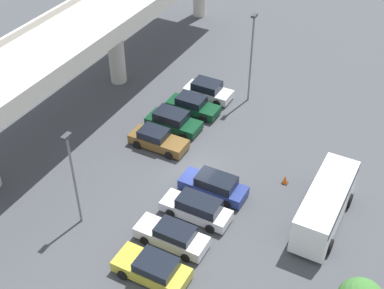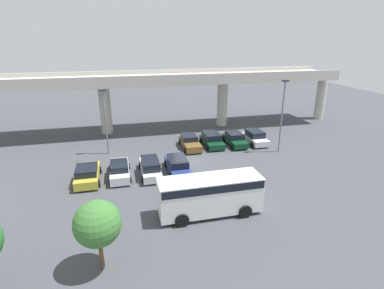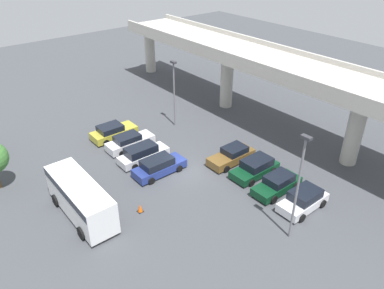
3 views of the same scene
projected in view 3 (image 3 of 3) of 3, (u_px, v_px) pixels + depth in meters
name	position (u px, v px, depth m)	size (l,w,h in m)	color
ground_plane	(186.00, 172.00, 33.90)	(107.04, 107.04, 0.00)	#424449
highway_overpass	(285.00, 73.00, 37.62)	(51.44, 6.74, 8.06)	#BCB7AD
parked_car_0	(113.00, 132.00, 39.03)	(2.26, 4.72, 1.54)	gold
parked_car_1	(130.00, 142.00, 37.26)	(2.02, 4.87, 1.51)	silver
parked_car_2	(143.00, 154.00, 35.13)	(1.98, 4.90, 1.64)	silver
parked_car_3	(159.00, 166.00, 33.37)	(2.09, 4.88, 1.57)	navy
parked_car_4	(232.00, 155.00, 35.01)	(2.09, 4.72, 1.52)	brown
parked_car_5	(255.00, 167.00, 33.21)	(2.22, 4.61, 1.55)	#0C381E
parked_car_6	(277.00, 184.00, 31.13)	(2.05, 4.59, 1.51)	#0C381E
parked_car_7	(303.00, 200.00, 29.23)	(2.16, 4.31, 1.61)	silver
shuttle_bus	(80.00, 196.00, 28.02)	(7.65, 2.63, 2.93)	white
lamp_post_near_aisle	(174.00, 89.00, 39.75)	(0.70, 0.35, 7.35)	slate
lamp_post_mid_lot	(299.00, 182.00, 24.42)	(0.70, 0.35, 8.24)	slate
traffic_cone	(140.00, 208.00, 29.02)	(0.44, 0.44, 0.70)	black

